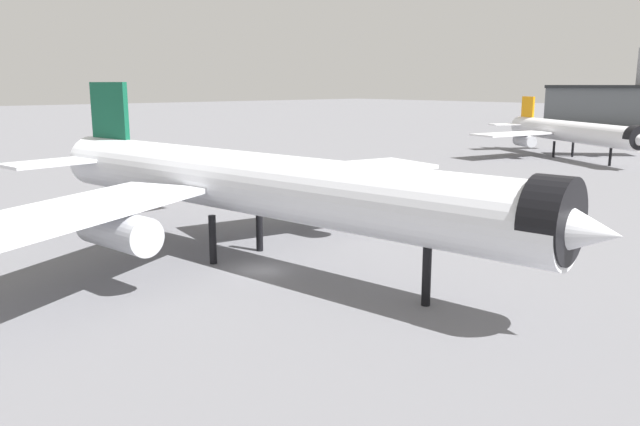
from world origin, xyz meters
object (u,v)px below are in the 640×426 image
(airliner_far_taxiway, at_px, (570,132))
(service_truck_front, at_px, (380,185))
(baggage_tug_wing, at_px, (117,194))
(airliner_near_gate, at_px, (253,185))

(airliner_far_taxiway, relative_size, service_truck_front, 7.19)
(airliner_far_taxiway, xyz_separation_m, baggage_tug_wing, (-14.02, -93.12, -4.55))
(service_truck_front, xyz_separation_m, baggage_tug_wing, (-19.89, -29.66, -0.62))
(airliner_far_taxiway, bearing_deg, service_truck_front, -56.36)
(airliner_far_taxiway, height_order, service_truck_front, airliner_far_taxiway)
(airliner_far_taxiway, relative_size, baggage_tug_wing, 12.18)
(baggage_tug_wing, bearing_deg, service_truck_front, -70.85)
(airliner_near_gate, distance_m, airliner_far_taxiway, 98.33)
(airliner_far_taxiway, distance_m, service_truck_front, 63.85)
(airliner_near_gate, height_order, baggage_tug_wing, airliner_near_gate)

